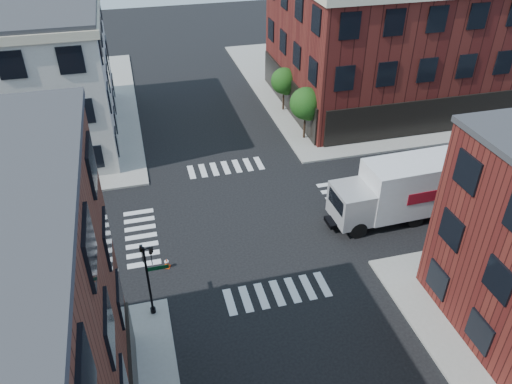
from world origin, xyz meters
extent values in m
plane|color=black|center=(0.00, 0.00, 0.00)|extent=(120.00, 120.00, 0.00)
cube|color=gray|center=(21.00, 21.00, 0.07)|extent=(30.00, 30.00, 0.15)
cube|color=#421210|center=(20.50, 16.00, 6.00)|extent=(25.00, 16.00, 12.00)
cylinder|color=black|center=(7.50, 10.00, 0.89)|extent=(0.18, 0.18, 1.47)
cylinder|color=black|center=(7.50, 10.00, 1.62)|extent=(0.12, 0.12, 1.47)
sphere|color=#11350E|center=(7.50, 10.00, 3.30)|extent=(2.69, 2.69, 2.69)
sphere|color=#11350E|center=(7.75, 9.90, 2.75)|extent=(1.85, 1.85, 1.85)
cylinder|color=black|center=(7.50, 16.00, 0.81)|extent=(0.18, 0.18, 1.33)
cylinder|color=black|center=(7.50, 16.00, 1.48)|extent=(0.12, 0.12, 1.33)
sphere|color=#11350E|center=(7.50, 16.00, 3.00)|extent=(2.43, 2.43, 2.43)
sphere|color=#11350E|center=(7.75, 15.90, 2.51)|extent=(1.67, 1.67, 1.67)
cylinder|color=black|center=(-6.80, -6.80, 2.30)|extent=(0.12, 0.12, 4.60)
cylinder|color=black|center=(-6.80, -6.80, 0.30)|extent=(0.28, 0.28, 0.30)
cube|color=#053819|center=(-6.25, -6.80, 3.15)|extent=(1.10, 0.03, 0.22)
cube|color=#053819|center=(-6.80, -6.25, 3.40)|extent=(0.03, 1.10, 0.22)
imported|color=black|center=(-6.45, -6.70, 3.90)|extent=(0.22, 0.18, 1.10)
imported|color=black|center=(-6.90, -6.45, 3.90)|extent=(0.18, 0.22, 1.10)
cube|color=silver|center=(10.67, -2.20, 2.39)|extent=(6.70, 3.05, 3.54)
cube|color=maroon|center=(10.71, -3.65, 2.39)|extent=(2.51, 0.11, 0.80)
cube|color=maroon|center=(10.62, -0.76, 2.39)|extent=(2.51, 0.11, 0.80)
cube|color=#A4A4A6|center=(6.34, -2.33, 1.77)|extent=(2.36, 2.80, 2.28)
cube|color=black|center=(5.25, -2.36, 2.17)|extent=(0.18, 2.17, 1.03)
cube|color=black|center=(9.30, -2.24, 0.57)|extent=(9.15, 1.41, 0.29)
cylinder|color=black|center=(6.37, -3.53, 0.57)|extent=(1.15, 0.43, 1.14)
cylinder|color=black|center=(6.30, -1.13, 0.57)|extent=(1.15, 0.43, 1.14)
cylinder|color=black|center=(10.47, -3.41, 0.57)|extent=(1.15, 0.43, 1.14)
cylinder|color=black|center=(10.40, -1.01, 0.57)|extent=(1.15, 0.43, 1.14)
cylinder|color=black|center=(13.21, -3.33, 0.57)|extent=(1.15, 0.43, 1.14)
cylinder|color=black|center=(13.14, -0.93, 0.57)|extent=(1.15, 0.43, 1.14)
cube|color=red|center=(-5.70, -3.30, 0.02)|extent=(0.46, 0.46, 0.04)
cone|color=red|center=(-5.70, -3.30, 0.33)|extent=(0.44, 0.44, 0.66)
cylinder|color=white|center=(-5.70, -3.30, 0.42)|extent=(0.25, 0.25, 0.08)
camera|label=1|loc=(-6.21, -25.97, 20.15)|focal=35.00mm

